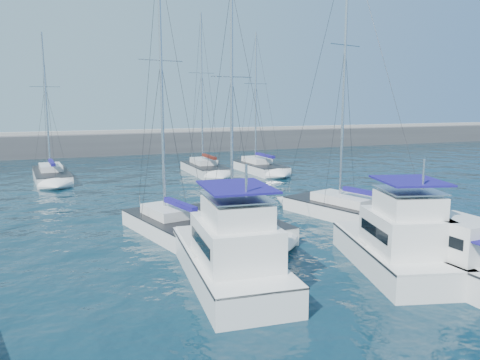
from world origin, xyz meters
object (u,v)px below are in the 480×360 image
object	(u,v)px
motor_yacht_port_inner	(231,256)
motor_yacht_stbd_outer	(449,259)
sailboat_back_b	(205,168)
sailboat_mid_c	(238,222)
sailboat_back_c	(259,167)
motor_yacht_stbd_inner	(398,247)
sailboat_back_a	(52,176)
sailboat_mid_d	(350,211)
sailboat_mid_b	(170,224)

from	to	relation	value
motor_yacht_port_inner	motor_yacht_stbd_outer	xyz separation A→B (m)	(8.70, -3.19, -0.19)
sailboat_back_b	motor_yacht_port_inner	bearing A→B (deg)	-105.93
sailboat_mid_c	sailboat_back_c	size ratio (longest dim) A/B	0.95
motor_yacht_stbd_inner	sailboat_back_a	bearing A→B (deg)	129.99
motor_yacht_stbd_inner	sailboat_mid_c	distance (m)	9.84
sailboat_back_b	motor_yacht_stbd_inner	bearing A→B (deg)	-91.78
motor_yacht_port_inner	sailboat_back_a	bearing A→B (deg)	108.08
motor_yacht_stbd_outer	sailboat_mid_d	bearing A→B (deg)	75.82
motor_yacht_port_inner	motor_yacht_stbd_inner	world-z (taller)	same
sailboat_mid_b	sailboat_mid_c	size ratio (longest dim) A/B	1.10
motor_yacht_port_inner	motor_yacht_stbd_outer	distance (m)	9.26
motor_yacht_stbd_outer	sailboat_mid_b	size ratio (longest dim) A/B	0.36
motor_yacht_stbd_outer	sailboat_mid_b	distance (m)	14.73
motor_yacht_port_inner	sailboat_back_a	world-z (taller)	sailboat_back_a
sailboat_mid_b	sailboat_back_c	size ratio (longest dim) A/B	1.04
motor_yacht_stbd_outer	sailboat_mid_c	size ratio (longest dim) A/B	0.40
motor_yacht_stbd_inner	sailboat_back_c	world-z (taller)	sailboat_back_c
motor_yacht_port_inner	sailboat_mid_b	distance (m)	8.21
motor_yacht_port_inner	sailboat_back_b	xyz separation A→B (m)	(7.98, 29.40, -0.59)
sailboat_mid_c	sailboat_mid_b	bearing A→B (deg)	161.41
sailboat_back_a	sailboat_back_c	size ratio (longest dim) A/B	0.95
motor_yacht_port_inner	sailboat_mid_d	xyz separation A→B (m)	(10.93, 7.22, -0.59)
motor_yacht_port_inner	sailboat_back_c	size ratio (longest dim) A/B	0.62
motor_yacht_port_inner	sailboat_back_c	bearing A→B (deg)	68.96
sailboat_mid_d	sailboat_back_b	distance (m)	22.37
motor_yacht_port_inner	sailboat_mid_c	size ratio (longest dim) A/B	0.66
motor_yacht_stbd_outer	sailboat_back_c	size ratio (longest dim) A/B	0.38
motor_yacht_port_inner	sailboat_back_b	world-z (taller)	sailboat_back_b
sailboat_mid_d	sailboat_back_c	distance (m)	21.26
sailboat_mid_b	motor_yacht_stbd_outer	bearing A→B (deg)	-64.26
motor_yacht_stbd_inner	motor_yacht_stbd_outer	bearing A→B (deg)	-37.53
motor_yacht_port_inner	motor_yacht_stbd_inner	bearing A→B (deg)	-6.64
motor_yacht_port_inner	motor_yacht_stbd_outer	size ratio (longest dim) A/B	1.64
sailboat_mid_d	sailboat_mid_b	bearing A→B (deg)	158.76
motor_yacht_port_inner	sailboat_mid_d	bearing A→B (deg)	38.25
motor_yacht_stbd_outer	sailboat_back_c	bearing A→B (deg)	78.89
sailboat_mid_b	sailboat_back_b	distance (m)	22.93
motor_yacht_port_inner	sailboat_back_b	distance (m)	30.47
sailboat_mid_c	sailboat_back_c	xyz separation A→B (m)	(10.52, 20.94, 0.00)
sailboat_mid_b	sailboat_back_a	bearing A→B (deg)	92.48
sailboat_mid_c	sailboat_back_a	size ratio (longest dim) A/B	1.00
sailboat_mid_c	sailboat_back_a	xyz separation A→B (m)	(-10.35, 22.97, -0.01)
motor_yacht_stbd_inner	sailboat_back_b	xyz separation A→B (m)	(0.56, 30.90, -0.59)
sailboat_back_a	sailboat_back_b	world-z (taller)	sailboat_back_b
sailboat_back_c	motor_yacht_stbd_outer	bearing A→B (deg)	-102.10
motor_yacht_stbd_inner	motor_yacht_stbd_outer	distance (m)	2.12
motor_yacht_stbd_inner	sailboat_mid_d	bearing A→B (deg)	83.47
sailboat_mid_b	sailboat_back_a	size ratio (longest dim) A/B	1.10
motor_yacht_stbd_outer	sailboat_mid_b	world-z (taller)	sailboat_mid_b
sailboat_mid_c	sailboat_back_c	world-z (taller)	sailboat_back_c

